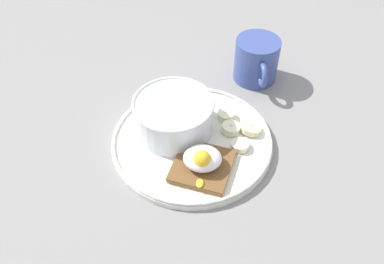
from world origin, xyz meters
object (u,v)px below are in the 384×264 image
oatmeal_bowl (174,116)px  poached_egg (202,159)px  toast_slice (202,166)px  banana_slice_left (251,128)px  banana_slice_back (226,115)px  coffee_mug (257,60)px  banana_slice_front (231,128)px  banana_slice_right (240,145)px

oatmeal_bowl → poached_egg: bearing=-60.0°
toast_slice → banana_slice_left: 12.14cm
poached_egg → banana_slice_back: size_ratio=2.24×
coffee_mug → banana_slice_front: bearing=-107.3°
poached_egg → coffee_mug: bearing=68.7°
banana_slice_front → coffee_mug: size_ratio=0.38×
banana_slice_left → oatmeal_bowl: bearing=179.9°
coffee_mug → poached_egg: bearing=-111.3°
poached_egg → banana_slice_right: 8.30cm
banana_slice_front → banana_slice_left: banana_slice_left is taller
oatmeal_bowl → banana_slice_back: size_ratio=4.15×
oatmeal_bowl → banana_slice_left: oatmeal_bowl is taller
oatmeal_bowl → poached_egg: oatmeal_bowl is taller
toast_slice → poached_egg: poached_egg is taller
coffee_mug → toast_slice: bearing=-111.4°
coffee_mug → oatmeal_bowl: bearing=-132.8°
poached_egg → toast_slice: bearing=86.3°
banana_slice_left → banana_slice_right: banana_slice_left is taller
banana_slice_left → banana_slice_right: bearing=-117.1°
poached_egg → banana_slice_back: (3.92, 12.23, -1.95)cm
banana_slice_front → coffee_mug: (5.17, 16.57, 2.75)cm
banana_slice_right → coffee_mug: 20.95cm
banana_slice_back → banana_slice_left: bearing=-35.8°
coffee_mug → banana_slice_right: bearing=-100.2°
banana_slice_front → banana_slice_left: size_ratio=0.99×
oatmeal_bowl → banana_slice_left: 13.77cm
oatmeal_bowl → banana_slice_right: oatmeal_bowl is taller
toast_slice → banana_slice_left: (8.29, 8.87, 0.13)cm
banana_slice_left → coffee_mug: 16.71cm
oatmeal_bowl → banana_slice_left: size_ratio=3.07×
toast_slice → banana_slice_front: size_ratio=2.49×
banana_slice_right → coffee_mug: (3.68, 20.43, 2.88)cm
oatmeal_bowl → banana_slice_front: 10.29cm
toast_slice → banana_slice_front: banana_slice_front is taller
banana_slice_front → banana_slice_right: (1.49, -3.86, -0.13)cm
poached_egg → banana_slice_left: size_ratio=1.65×
banana_slice_front → banana_slice_back: bearing=104.0°
oatmeal_bowl → coffee_mug: bearing=47.2°
poached_egg → oatmeal_bowl: bearing=120.0°
banana_slice_front → banana_slice_back: (-0.83, 3.32, 0.02)cm
poached_egg → banana_slice_right: size_ratio=1.91×
oatmeal_bowl → toast_slice: bearing=-59.3°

